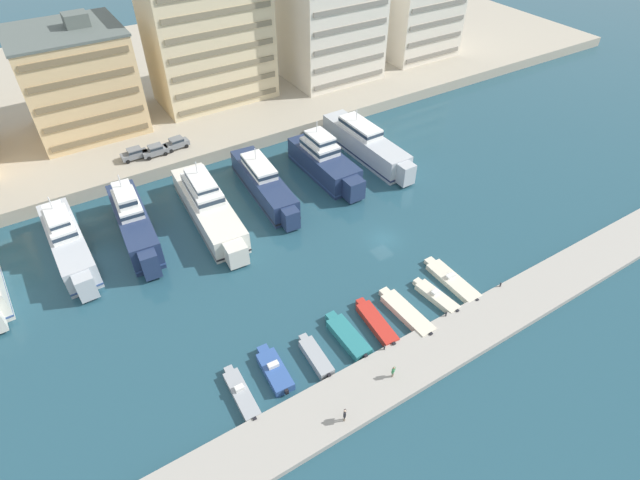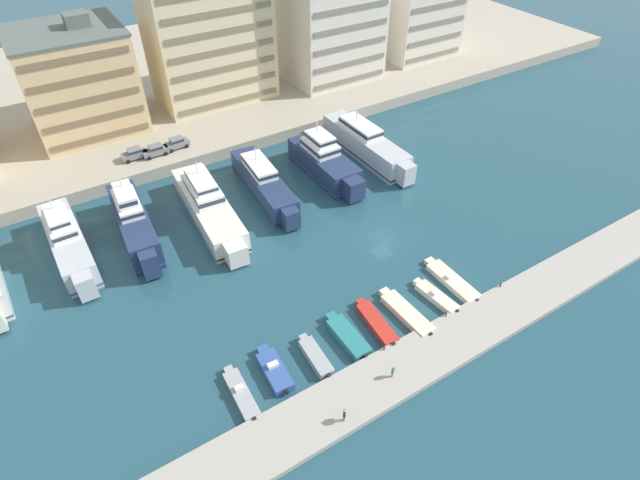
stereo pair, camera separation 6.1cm
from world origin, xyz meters
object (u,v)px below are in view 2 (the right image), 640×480
at_px(pedestrian_near_edge, 393,371).
at_px(yacht_navy_center_right, 325,161).
at_px(motorboat_blue_left, 274,370).
at_px(motorboat_cream_center_right, 406,313).
at_px(car_grey_mid_left, 177,143).
at_px(yacht_navy_center, 264,183).
at_px(car_grey_left, 155,150).
at_px(motorboat_cream_mid_right, 436,297).
at_px(motorboat_cream_right, 452,281).
at_px(pedestrian_mid_deck, 344,414).
at_px(yacht_silver_left, 68,242).
at_px(motorboat_grey_mid_left, 315,357).
at_px(motorboat_teal_center_left, 347,336).
at_px(yacht_silver_mid_right, 366,144).
at_px(motorboat_red_center, 376,323).
at_px(yacht_ivory_center_left, 208,206).
at_px(car_grey_far_left, 135,153).
at_px(motorboat_grey_far_left, 241,394).

bearing_deg(pedestrian_near_edge, yacht_navy_center_right, 68.07).
bearing_deg(motorboat_blue_left, motorboat_cream_center_right, -3.93).
bearing_deg(yacht_navy_center_right, car_grey_mid_left, 137.29).
distance_m(yacht_navy_center, motorboat_cream_center_right, 30.35).
xyz_separation_m(motorboat_cream_center_right, car_grey_left, (-14.14, 46.39, 2.63)).
distance_m(motorboat_cream_mid_right, motorboat_cream_right, 3.65).
bearing_deg(yacht_navy_center, yacht_navy_center_right, -0.81).
xyz_separation_m(yacht_navy_center, motorboat_cream_mid_right, (7.60, -30.06, -1.59)).
relative_size(motorboat_cream_mid_right, pedestrian_mid_deck, 3.95).
bearing_deg(motorboat_cream_mid_right, yacht_silver_left, 138.77).
bearing_deg(car_grey_left, yacht_silver_left, -137.40).
distance_m(motorboat_cream_mid_right, car_grey_mid_left, 49.16).
bearing_deg(motorboat_cream_mid_right, motorboat_grey_mid_left, 179.36).
bearing_deg(motorboat_cream_center_right, motorboat_blue_left, 176.07).
distance_m(yacht_silver_left, motorboat_cream_mid_right, 47.12).
bearing_deg(yacht_silver_left, motorboat_teal_center_left, -52.84).
xyz_separation_m(yacht_silver_mid_right, motorboat_grey_mid_left, (-28.80, -30.98, -1.72)).
relative_size(motorboat_red_center, car_grey_left, 1.83).
bearing_deg(car_grey_left, yacht_ivory_center_left, -84.02).
distance_m(yacht_navy_center, motorboat_blue_left, 32.14).
bearing_deg(motorboat_grey_mid_left, car_grey_left, 92.48).
bearing_deg(car_grey_far_left, motorboat_cream_center_right, -69.86).
height_order(yacht_navy_center, yacht_navy_center_right, yacht_navy_center_right).
distance_m(motorboat_red_center, motorboat_cream_mid_right, 8.57).
bearing_deg(motorboat_grey_mid_left, yacht_silver_left, 121.07).
relative_size(yacht_silver_left, yacht_silver_mid_right, 0.86).
distance_m(yacht_silver_left, motorboat_blue_left, 33.18).
bearing_deg(car_grey_left, car_grey_far_left, 166.46).
height_order(yacht_navy_center_right, motorboat_grey_mid_left, yacht_navy_center_right).
height_order(yacht_silver_left, yacht_navy_center_right, yacht_navy_center_right).
distance_m(car_grey_left, pedestrian_mid_deck, 53.84).
height_order(car_grey_far_left, car_grey_left, same).
height_order(yacht_navy_center, motorboat_cream_center_right, yacht_navy_center).
height_order(yacht_ivory_center_left, car_grey_left, yacht_ivory_center_left).
bearing_deg(motorboat_red_center, motorboat_grey_far_left, -179.53).
distance_m(motorboat_grey_far_left, motorboat_cream_mid_right, 25.43).
distance_m(yacht_silver_left, motorboat_grey_far_left, 32.29).
xyz_separation_m(yacht_silver_mid_right, pedestrian_mid_deck, (-30.32, -38.71, -0.49)).
distance_m(motorboat_teal_center_left, pedestrian_near_edge, 6.97).
relative_size(motorboat_grey_far_left, motorboat_grey_mid_left, 1.15).
distance_m(motorboat_teal_center_left, car_grey_mid_left, 46.18).
height_order(motorboat_grey_far_left, car_grey_left, car_grey_left).
bearing_deg(car_grey_far_left, car_grey_mid_left, -2.92).
relative_size(yacht_silver_left, pedestrian_mid_deck, 11.07).
height_order(motorboat_grey_mid_left, motorboat_cream_mid_right, motorboat_cream_mid_right).
bearing_deg(motorboat_grey_mid_left, motorboat_grey_far_left, 178.71).
bearing_deg(yacht_ivory_center_left, yacht_navy_center_right, 2.98).
height_order(motorboat_blue_left, car_grey_left, car_grey_left).
height_order(motorboat_teal_center_left, car_grey_mid_left, car_grey_mid_left).
bearing_deg(car_grey_mid_left, motorboat_cream_right, -67.79).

